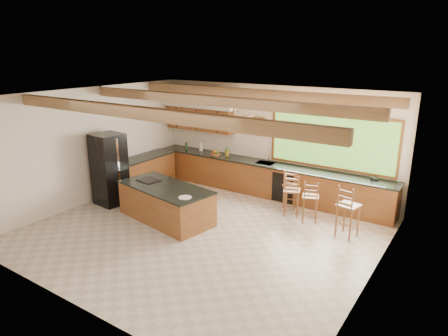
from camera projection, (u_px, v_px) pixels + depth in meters
The scene contains 9 objects.
ground at pixel (202, 232), 8.90m from camera, with size 7.20×7.20×0.00m, color beige.
room_shell at pixel (212, 129), 8.88m from camera, with size 7.27×6.54×3.02m.
counter_run at pixel (232, 177), 11.21m from camera, with size 7.12×3.10×1.23m.
island at pixel (166, 203), 9.46m from camera, with size 2.53×1.51×0.85m.
refrigerator at pixel (109, 169), 10.33m from camera, with size 0.79×0.77×1.87m.
bar_stool_a at pixel (291, 192), 9.59m from camera, with size 0.48×0.48×1.06m.
bar_stool_b at pixel (290, 185), 10.10m from camera, with size 0.42×0.42×1.02m.
bar_stool_c at pixel (348, 207), 8.47m from camera, with size 0.50×0.50×1.17m.
bar_stool_d at pixel (310, 198), 9.25m from camera, with size 0.48×0.48×1.03m.
Camera 1 is at (4.92, -6.48, 3.90)m, focal length 32.00 mm.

